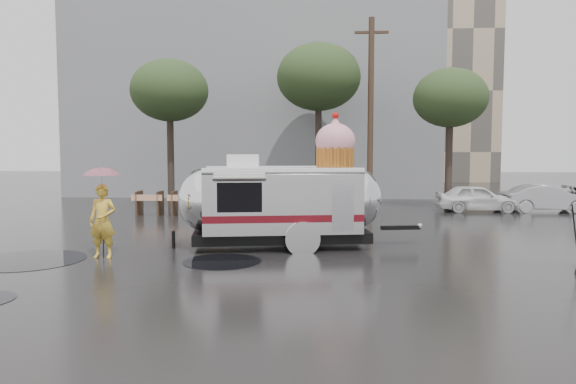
{
  "coord_description": "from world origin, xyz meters",
  "views": [
    {
      "loc": [
        0.01,
        -11.02,
        2.59
      ],
      "look_at": [
        -0.82,
        3.05,
        1.52
      ],
      "focal_mm": 32.0,
      "sensor_mm": 36.0,
      "label": 1
    }
  ],
  "objects": [
    {
      "name": "barricade_row",
      "position": [
        -5.55,
        9.96,
        0.52
      ],
      "size": [
        4.3,
        0.8,
        1.0
      ],
      "color": "#473323",
      "rests_on": "ground"
    },
    {
      "name": "tree_right",
      "position": [
        6.0,
        13.0,
        5.06
      ],
      "size": [
        3.36,
        3.36,
        6.42
      ],
      "color": "#382D26",
      "rests_on": "ground"
    },
    {
      "name": "tree_left",
      "position": [
        -7.0,
        13.0,
        5.48
      ],
      "size": [
        3.64,
        3.64,
        6.95
      ],
      "color": "#382D26",
      "rests_on": "ground"
    },
    {
      "name": "ground",
      "position": [
        0.0,
        0.0,
        0.0
      ],
      "size": [
        120.0,
        120.0,
        0.0
      ],
      "primitive_type": "plane",
      "color": "black",
      "rests_on": "ground"
    },
    {
      "name": "person_left",
      "position": [
        -5.3,
        1.24,
        0.91
      ],
      "size": [
        0.67,
        0.46,
        1.83
      ],
      "primitive_type": "imported",
      "rotation": [
        0.0,
        0.0,
        -0.03
      ],
      "color": "gold",
      "rests_on": "ground"
    },
    {
      "name": "puddles",
      "position": [
        -5.47,
        0.41,
        0.01
      ],
      "size": [
        6.95,
        5.29,
        0.01
      ],
      "color": "black",
      "rests_on": "ground"
    },
    {
      "name": "airstream_trailer",
      "position": [
        -0.94,
        3.05,
        1.33
      ],
      "size": [
        6.97,
        3.34,
        3.79
      ],
      "rotation": [
        0.0,
        0.0,
        0.16
      ],
      "color": "silver",
      "rests_on": "ground"
    },
    {
      "name": "umbrella_pink",
      "position": [
        -5.3,
        1.24,
        1.91
      ],
      "size": [
        1.06,
        1.06,
        2.27
      ],
      "color": "pink",
      "rests_on": "ground"
    },
    {
      "name": "utility_pole",
      "position": [
        2.5,
        14.0,
        4.62
      ],
      "size": [
        1.6,
        0.28,
        9.0
      ],
      "color": "#473323",
      "rests_on": "ground"
    },
    {
      "name": "tree_mid",
      "position": [
        0.0,
        15.0,
        6.34
      ],
      "size": [
        4.2,
        4.2,
        8.03
      ],
      "color": "#382D26",
      "rests_on": "ground"
    },
    {
      "name": "grey_building",
      "position": [
        -4.0,
        24.0,
        6.5
      ],
      "size": [
        22.0,
        12.0,
        13.0
      ],
      "primitive_type": "cube",
      "color": "slate",
      "rests_on": "ground"
    }
  ]
}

